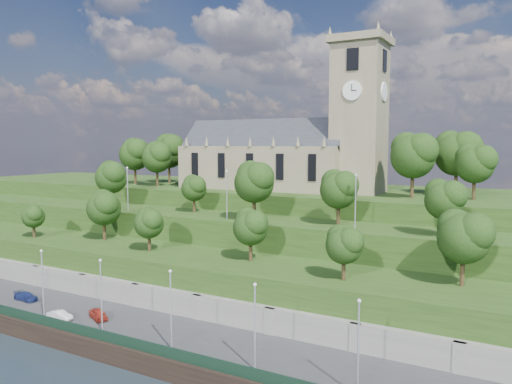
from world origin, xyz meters
The scene contains 17 objects.
ground centered at (0.00, 0.00, 0.00)m, with size 320.00×320.00×0.00m, color #1B262C.
promenade centered at (0.00, 6.00, 1.00)m, with size 160.00×12.00×2.00m, color #2D2D30.
quay_wall centered at (0.00, -0.05, 1.10)m, with size 160.00×0.50×2.20m, color black.
fence centered at (0.00, 0.60, 2.60)m, with size 160.00×0.10×1.20m, color black.
retaining_wall centered at (0.00, 11.97, 2.50)m, with size 160.00×2.10×5.00m.
embankment_lower centered at (0.00, 18.00, 4.00)m, with size 160.00×12.00×8.00m, color #213B13.
embankment_upper centered at (0.00, 29.00, 6.00)m, with size 160.00×10.00×12.00m, color #213B13.
hilltop centered at (0.00, 50.00, 7.50)m, with size 160.00×32.00×15.00m, color #213B13.
church centered at (0.79, 45.98, 22.52)m, with size 38.60×12.35×27.60m.
trees_lower centered at (4.97, 18.71, 13.01)m, with size 70.51×8.89×8.33m.
trees_upper centered at (1.86, 27.96, 17.49)m, with size 62.41×8.11×8.94m.
trees_hilltop centered at (-0.52, 44.92, 21.80)m, with size 72.21×16.57×10.71m.
lamp_posts_promenade centered at (-2.00, 2.50, 6.87)m, with size 60.36×0.36×8.50m.
lamp_posts_upper centered at (0.00, 26.00, 16.36)m, with size 40.36×0.36×7.51m.
car_left centered at (-5.52, 5.26, 2.62)m, with size 1.45×3.61×1.23m, color maroon.
car_middle centered at (-9.46, 2.78, 2.56)m, with size 1.19×3.41×1.12m, color #BBBCC0.
car_right centered at (-19.80, 5.69, 2.57)m, with size 1.59×3.90×1.13m, color navy.
Camera 1 is at (40.20, -37.16, 23.37)m, focal length 35.00 mm.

